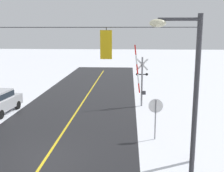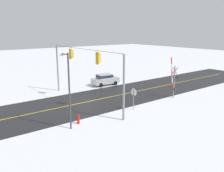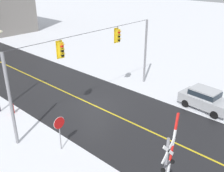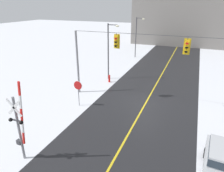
# 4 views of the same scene
# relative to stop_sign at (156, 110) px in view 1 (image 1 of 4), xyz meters

# --- Properties ---
(ground_plane) EXTENTS (160.00, 160.00, 0.00)m
(ground_plane) POSITION_rel_stop_sign_xyz_m (5.46, 2.67, -1.71)
(ground_plane) COLOR white
(signal_span) EXTENTS (14.20, 0.47, 6.22)m
(signal_span) POSITION_rel_stop_sign_xyz_m (5.45, 2.66, 2.38)
(signal_span) COLOR gray
(signal_span) RESTS_ON ground
(stop_sign) EXTENTS (0.80, 0.09, 2.35)m
(stop_sign) POSITION_rel_stop_sign_xyz_m (0.00, 0.00, 0.00)
(stop_sign) COLOR gray
(stop_sign) RESTS_ON ground
(railroad_crossing) EXTENTS (1.15, 0.31, 4.96)m
(railroad_crossing) POSITION_rel_stop_sign_xyz_m (0.52, -7.15, 0.61)
(railroad_crossing) COLOR gray
(railroad_crossing) RESTS_ON ground
(streetlamp_near) EXTENTS (1.39, 0.28, 6.50)m
(streetlamp_near) POSITION_rel_stop_sign_xyz_m (-0.13, 7.56, 2.20)
(streetlamp_near) COLOR #38383D
(streetlamp_near) RESTS_ON ground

